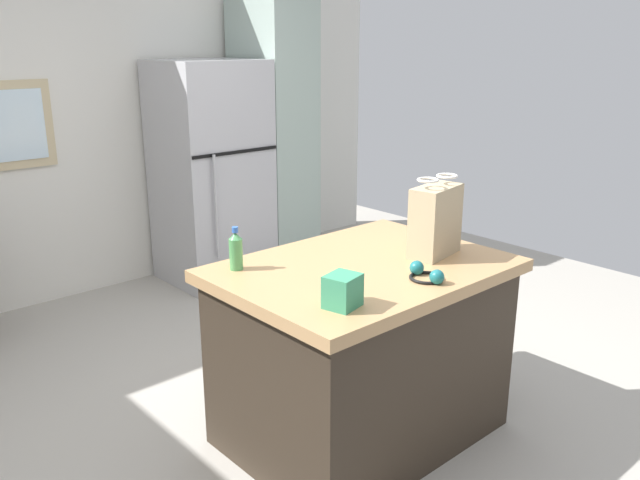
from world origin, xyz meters
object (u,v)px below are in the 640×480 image
Objects in this scene: tall_cabinet at (274,136)px; ear_defenders at (427,274)px; small_box at (343,291)px; kitchen_island at (362,351)px; shopping_bag at (435,220)px; refrigerator at (211,173)px; bottle at (236,251)px.

tall_cabinet is 3.01m from ear_defenders.
tall_cabinet is at bearing 56.60° from small_box.
shopping_bag is (0.36, -0.12, 0.61)m from kitchen_island.
kitchen_island is 0.72m from shopping_bag.
kitchen_island is at bearing -106.76° from refrigerator.
tall_cabinet reaches higher than small_box.
ear_defenders is at bearing -115.47° from tall_cabinet.
ear_defenders is (0.06, -0.32, 0.46)m from kitchen_island.
small_box is (-1.14, -2.69, 0.08)m from refrigerator.
shopping_bag is 0.95m from bottle.
bottle is (-0.83, 0.46, -0.08)m from shopping_bag.
ear_defenders is (0.48, -0.02, -0.04)m from small_box.
small_box is at bearing -167.42° from shopping_bag.
refrigerator is 8.75× the size of bottle.
tall_cabinet is at bearing 0.02° from refrigerator.
shopping_bag is at bearing -19.07° from kitchen_island.
ear_defenders is at bearing -2.58° from small_box.
refrigerator reaches higher than shopping_bag.
bottle is at bearing 95.00° from small_box.
tall_cabinet is at bearing 64.53° from ear_defenders.
small_box is at bearing -85.00° from bottle.
tall_cabinet is 11.14× the size of ear_defenders.
small_box is at bearing -123.40° from tall_cabinet.
ear_defenders is at bearing -146.34° from shopping_bag.
ear_defenders is (-0.66, -2.71, 0.04)m from refrigerator.
kitchen_island is 10.03× the size of small_box.
shopping_bag reaches higher than kitchen_island.
shopping_bag is at bearing -111.66° from tall_cabinet.
small_box reaches higher than ear_defenders.
small_box is 0.66× the size of ear_defenders.
bottle is 1.01× the size of ear_defenders.
refrigerator is 4.54× the size of shopping_bag.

